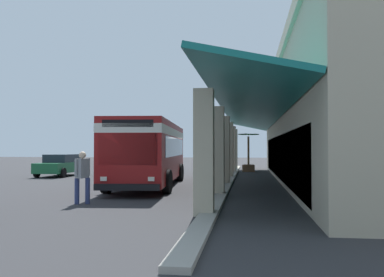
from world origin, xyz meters
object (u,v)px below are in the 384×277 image
Objects in this scene: parked_sedan_green at (61,165)px; potted_palm at (248,163)px; transit_bus at (150,149)px; pedestrian at (82,174)px.

parked_sedan_green is 14.48m from potted_palm.
transit_bus reaches higher than parked_sedan_green.
pedestrian reaches higher than parked_sedan_green.
transit_bus is 6.40× the size of pedestrian.
transit_bus reaches higher than potted_palm.
parked_sedan_green is 2.50× the size of pedestrian.
transit_bus is at bearing -20.14° from potted_palm.
potted_palm is (-7.15, 12.59, -0.07)m from parked_sedan_green.
potted_palm reaches higher than parked_sedan_green.
parked_sedan_green is at bearing -60.42° from potted_palm.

